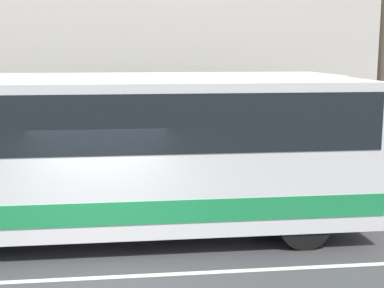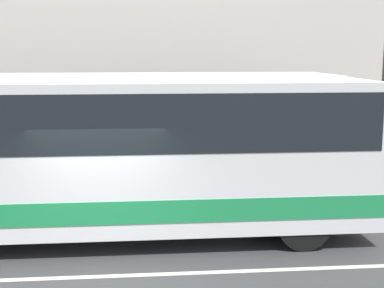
% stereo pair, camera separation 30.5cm
% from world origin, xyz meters
% --- Properties ---
extents(ground_plane, '(60.00, 60.00, 0.00)m').
position_xyz_m(ground_plane, '(0.00, 0.00, 0.00)').
color(ground_plane, '#38383A').
extents(sidewalk, '(60.00, 2.59, 0.17)m').
position_xyz_m(sidewalk, '(0.00, 5.30, 0.09)').
color(sidewalk, gray).
rests_on(sidewalk, ground_plane).
extents(building_facade, '(60.00, 0.35, 10.61)m').
position_xyz_m(building_facade, '(0.00, 6.73, 5.11)').
color(building_facade, silver).
rests_on(building_facade, ground_plane).
extents(lane_stripe, '(54.00, 0.14, 0.01)m').
position_xyz_m(lane_stripe, '(0.00, 0.00, 0.00)').
color(lane_stripe, beige).
rests_on(lane_stripe, ground_plane).
extents(transit_bus, '(11.19, 2.52, 3.43)m').
position_xyz_m(transit_bus, '(-0.01, 2.05, 1.93)').
color(transit_bus, white).
rests_on(transit_bus, ground_plane).
extents(utility_pole_near, '(0.25, 0.25, 7.45)m').
position_xyz_m(utility_pole_near, '(7.16, 4.47, 3.90)').
color(utility_pole_near, brown).
rests_on(utility_pole_near, sidewalk).
extents(pedestrian_waiting, '(0.36, 0.36, 1.53)m').
position_xyz_m(pedestrian_waiting, '(1.69, 4.58, 0.88)').
color(pedestrian_waiting, '#333338').
rests_on(pedestrian_waiting, sidewalk).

